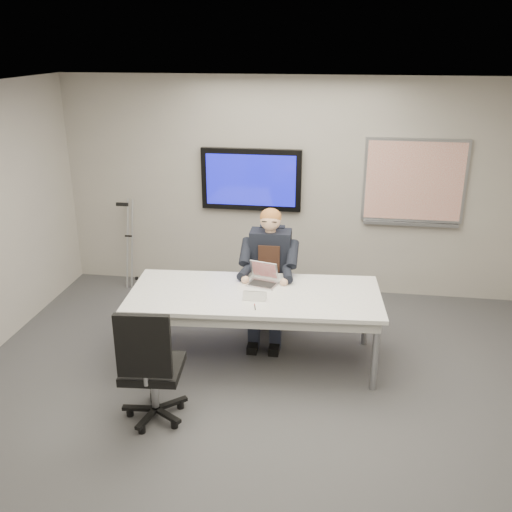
# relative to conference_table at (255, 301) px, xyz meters

# --- Properties ---
(floor) EXTENTS (6.00, 6.00, 0.02)m
(floor) POSITION_rel_conference_table_xyz_m (0.16, -1.03, -0.70)
(floor) COLOR #38383B
(floor) RESTS_ON ground
(ceiling) EXTENTS (6.00, 6.00, 0.02)m
(ceiling) POSITION_rel_conference_table_xyz_m (0.16, -1.03, 2.10)
(ceiling) COLOR silver
(ceiling) RESTS_ON wall_back
(wall_back) EXTENTS (6.00, 0.02, 2.80)m
(wall_back) POSITION_rel_conference_table_xyz_m (0.16, 1.97, 0.70)
(wall_back) COLOR #AAA499
(wall_back) RESTS_ON ground
(conference_table) EXTENTS (2.62, 1.24, 0.79)m
(conference_table) POSITION_rel_conference_table_xyz_m (0.00, 0.00, 0.00)
(conference_table) COLOR white
(conference_table) RESTS_ON ground
(tv_display) EXTENTS (1.30, 0.09, 0.80)m
(tv_display) POSITION_rel_conference_table_xyz_m (-0.34, 1.91, 0.80)
(tv_display) COLOR black
(tv_display) RESTS_ON wall_back
(whiteboard) EXTENTS (1.25, 0.08, 1.10)m
(whiteboard) POSITION_rel_conference_table_xyz_m (1.71, 1.94, 0.83)
(whiteboard) COLOR #999CA2
(whiteboard) RESTS_ON wall_back
(office_chair_far) EXTENTS (0.54, 0.54, 1.07)m
(office_chair_far) POSITION_rel_conference_table_xyz_m (0.06, 0.81, -0.36)
(office_chair_far) COLOR black
(office_chair_far) RESTS_ON ground
(office_chair_near) EXTENTS (0.59, 0.59, 1.15)m
(office_chair_near) POSITION_rel_conference_table_xyz_m (-0.73, -1.15, -0.34)
(office_chair_near) COLOR black
(office_chair_near) RESTS_ON ground
(seated_person) EXTENTS (0.46, 0.79, 1.47)m
(seated_person) POSITION_rel_conference_table_xyz_m (0.07, 0.54, -0.10)
(seated_person) COLOR #212637
(seated_person) RESTS_ON office_chair_far
(crutch) EXTENTS (0.23, 0.67, 1.30)m
(crutch) POSITION_rel_conference_table_xyz_m (-1.99, 1.74, -0.07)
(crutch) COLOR #B5B9BD
(crutch) RESTS_ON ground
(laptop) EXTENTS (0.35, 0.36, 0.22)m
(laptop) POSITION_rel_conference_table_xyz_m (0.05, 0.26, 0.14)
(laptop) COLOR silver
(laptop) RESTS_ON conference_table
(name_tent) EXTENTS (0.23, 0.07, 0.09)m
(name_tent) POSITION_rel_conference_table_xyz_m (0.02, -0.16, 0.14)
(name_tent) COLOR white
(name_tent) RESTS_ON conference_table
(pen) EXTENTS (0.04, 0.12, 0.01)m
(pen) POSITION_rel_conference_table_xyz_m (0.05, -0.33, 0.10)
(pen) COLOR black
(pen) RESTS_ON conference_table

